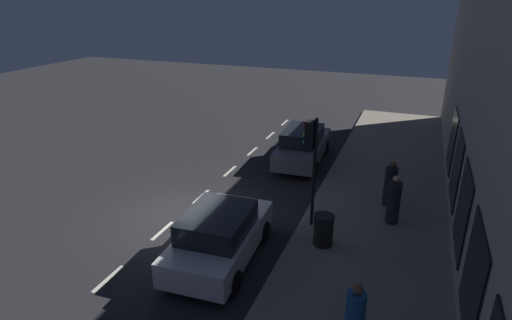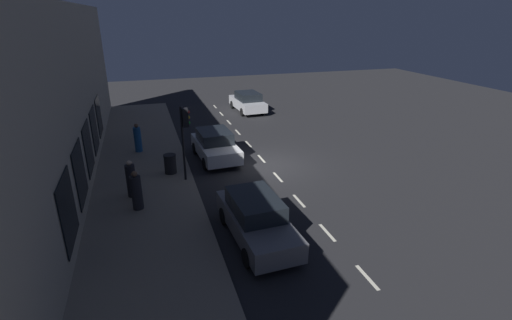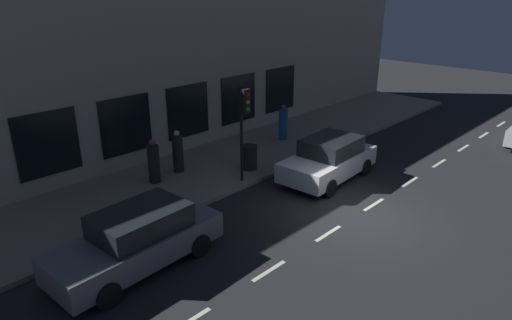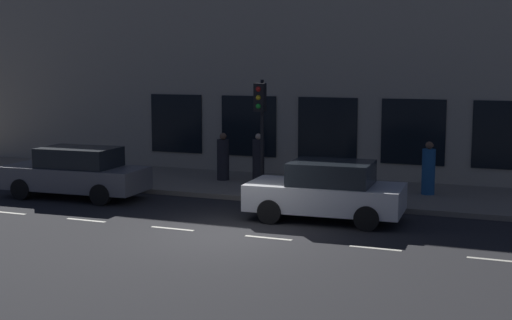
{
  "view_description": "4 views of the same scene",
  "coord_description": "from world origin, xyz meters",
  "views": [
    {
      "loc": [
        6.98,
        -10.82,
        7.03
      ],
      "look_at": [
        1.94,
        2.27,
        1.49
      ],
      "focal_mm": 29.68,
      "sensor_mm": 36.0,
      "label": 1
    },
    {
      "loc": [
        5.95,
        17.23,
        7.45
      ],
      "look_at": [
        1.32,
        2.23,
        1.29
      ],
      "focal_mm": 26.22,
      "sensor_mm": 36.0,
      "label": 2
    },
    {
      "loc": [
        -6.54,
        11.5,
        6.84
      ],
      "look_at": [
        2.93,
        1.62,
        1.55
      ],
      "focal_mm": 31.82,
      "sensor_mm": 36.0,
      "label": 3
    },
    {
      "loc": [
        -15.68,
        -6.93,
        4.21
      ],
      "look_at": [
        1.46,
        -0.1,
        1.66
      ],
      "focal_mm": 50.27,
      "sensor_mm": 36.0,
      "label": 4
    }
  ],
  "objects": [
    {
      "name": "building_facade",
      "position": [
        8.8,
        0.0,
        3.95
      ],
      "size": [
        0.65,
        32.0,
        7.92
      ],
      "color": "#B2A893",
      "rests_on": "ground"
    },
    {
      "name": "parked_car_1",
      "position": [
        2.58,
        6.34,
        0.79
      ],
      "size": [
        1.99,
        4.56,
        1.58
      ],
      "rotation": [
        0.0,
        0.0,
        0.05
      ],
      "color": "slate",
      "rests_on": "ground"
    },
    {
      "name": "pedestrian_2",
      "position": [
        6.54,
        3.14,
        0.89
      ],
      "size": [
        0.54,
        0.54,
        1.63
      ],
      "rotation": [
        0.0,
        0.0,
        5.07
      ],
      "color": "#232328",
      "rests_on": "sidewalk"
    },
    {
      "name": "sidewalk",
      "position": [
        6.25,
        0.0,
        0.07
      ],
      "size": [
        4.5,
        32.0,
        0.15
      ],
      "color": "gray",
      "rests_on": "ground"
    },
    {
      "name": "parked_car_0",
      "position": [
        2.4,
        -1.75,
        0.79
      ],
      "size": [
        2.14,
        4.19,
        1.58
      ],
      "rotation": [
        0.0,
        0.0,
        0.06
      ],
      "color": "silver",
      "rests_on": "ground"
    },
    {
      "name": "pedestrian_1",
      "position": [
        6.75,
        1.92,
        0.89
      ],
      "size": [
        0.43,
        0.43,
        1.63
      ],
      "rotation": [
        0.0,
        0.0,
        1.63
      ],
      "color": "#232328",
      "rests_on": "sidewalk"
    },
    {
      "name": "lane_centre_line",
      "position": [
        0.0,
        -1.0,
        0.0
      ],
      "size": [
        0.12,
        27.2,
        0.01
      ],
      "color": "beige",
      "rests_on": "ground"
    },
    {
      "name": "trash_bin",
      "position": [
        4.97,
        -0.14,
        0.63
      ],
      "size": [
        0.61,
        0.61,
        0.95
      ],
      "color": "black",
      "rests_on": "sidewalk"
    },
    {
      "name": "traffic_light",
      "position": [
        4.24,
        0.86,
        2.75
      ],
      "size": [
        0.45,
        0.32,
        3.51
      ],
      "color": "black",
      "rests_on": "sidewalk"
    },
    {
      "name": "ground_plane",
      "position": [
        0.0,
        0.0,
        0.0
      ],
      "size": [
        60.0,
        60.0,
        0.0
      ],
      "primitive_type": "plane",
      "color": "#232326"
    },
    {
      "name": "pedestrian_0",
      "position": [
        6.41,
        -3.82,
        0.89
      ],
      "size": [
        0.48,
        0.48,
        1.63
      ],
      "rotation": [
        0.0,
        0.0,
        3.37
      ],
      "color": "#1E5189",
      "rests_on": "sidewalk"
    },
    {
      "name": "parked_car_2",
      "position": [
        -2.24,
        -11.56,
        0.79
      ],
      "size": [
        2.12,
        4.47,
        1.58
      ],
      "rotation": [
        0.0,
        0.0,
        3.19
      ],
      "color": "#B7B7BC",
      "rests_on": "ground"
    }
  ]
}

